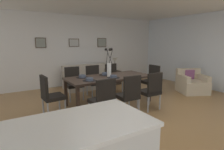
{
  "coord_description": "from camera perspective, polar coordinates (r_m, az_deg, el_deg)",
  "views": [
    {
      "loc": [
        -2.49,
        -3.4,
        1.64
      ],
      "look_at": [
        -0.06,
        0.56,
        0.78
      ],
      "focal_mm": 29.23,
      "sensor_mm": 36.0,
      "label": 1
    }
  ],
  "objects": [
    {
      "name": "dining_chair_far_right",
      "position": [
        5.57,
        -5.61,
        -1.29
      ],
      "size": [
        0.45,
        0.45,
        0.92
      ],
      "color": "black",
      "rests_on": "ground"
    },
    {
      "name": "armchair",
      "position": [
        6.48,
        23.68,
        -2.51
      ],
      "size": [
        1.07,
        1.07,
        0.75
      ],
      "color": "beige",
      "rests_on": "ground"
    },
    {
      "name": "placemat_far_left",
      "position": [
        4.58,
        0.48,
        -0.82
      ],
      "size": [
        0.32,
        0.32,
        0.01
      ],
      "primitive_type": "cylinder",
      "color": "black",
      "rests_on": "dining_table"
    },
    {
      "name": "back_wall_panel",
      "position": [
        7.1,
        -11.14,
        7.51
      ],
      "size": [
        9.0,
        0.1,
        2.6
      ],
      "primitive_type": "cube",
      "color": "silver",
      "rests_on": "ground"
    },
    {
      "name": "sofa",
      "position": [
        6.64,
        -7.39,
        -1.45
      ],
      "size": [
        1.72,
        0.84,
        0.8
      ],
      "color": "#B2A899",
      "rests_on": "ground"
    },
    {
      "name": "framed_picture_right",
      "position": [
        7.48,
        -3.18,
        10.08
      ],
      "size": [
        0.4,
        0.03,
        0.36
      ],
      "color": "#473828"
    },
    {
      "name": "bowl_near_right",
      "position": [
        4.66,
        -9.27,
        -0.3
      ],
      "size": [
        0.17,
        0.17,
        0.07
      ],
      "color": "#475166",
      "rests_on": "dining_table"
    },
    {
      "name": "bowl_far_right",
      "position": [
        4.95,
        -2.19,
        0.44
      ],
      "size": [
        0.17,
        0.17,
        0.07
      ],
      "color": "#475166",
      "rests_on": "dining_table"
    },
    {
      "name": "side_window_wall",
      "position": [
        7.22,
        26.86,
        6.64
      ],
      "size": [
        0.1,
        6.3,
        2.6
      ],
      "primitive_type": "cube",
      "color": "white",
      "rests_on": "ground"
    },
    {
      "name": "dining_chair_head_west",
      "position": [
        4.24,
        -18.87,
        -5.55
      ],
      "size": [
        0.47,
        0.47,
        0.92
      ],
      "color": "black",
      "rests_on": "ground"
    },
    {
      "name": "ground_plane",
      "position": [
        4.52,
        4.4,
        -10.87
      ],
      "size": [
        9.0,
        9.0,
        0.0
      ],
      "primitive_type": "plane",
      "color": "olive"
    },
    {
      "name": "dining_chair_near_left",
      "position": [
        3.73,
        -2.75,
        -7.18
      ],
      "size": [
        0.45,
        0.45,
        0.92
      ],
      "color": "black",
      "rests_on": "ground"
    },
    {
      "name": "centerpiece_vase",
      "position": [
        4.72,
        -0.91,
        2.95
      ],
      "size": [
        0.21,
        0.23,
        0.73
      ],
      "color": "white",
      "rests_on": "dining_table"
    },
    {
      "name": "side_table",
      "position": [
        7.12,
        0.9,
        -0.73
      ],
      "size": [
        0.36,
        0.36,
        0.52
      ],
      "primitive_type": "cube",
      "color": "black",
      "rests_on": "ground"
    },
    {
      "name": "framed_picture_center",
      "position": [
        7.0,
        -11.79,
        9.86
      ],
      "size": [
        0.4,
        0.03,
        0.3
      ],
      "color": "#473828"
    },
    {
      "name": "table_lamp",
      "position": [
        7.02,
        0.92,
        4.34
      ],
      "size": [
        0.22,
        0.22,
        0.51
      ],
      "color": "#4C4C51",
      "rests_on": "side_table"
    },
    {
      "name": "placemat_near_left",
      "position": [
        4.28,
        -7.04,
        -1.72
      ],
      "size": [
        0.32,
        0.32,
        0.01
      ],
      "primitive_type": "cylinder",
      "color": "black",
      "rests_on": "dining_table"
    },
    {
      "name": "placemat_far_right",
      "position": [
        4.95,
        -2.19,
        0.01
      ],
      "size": [
        0.32,
        0.32,
        0.01
      ],
      "primitive_type": "cylinder",
      "color": "black",
      "rests_on": "dining_table"
    },
    {
      "name": "bowl_far_left",
      "position": [
        4.58,
        0.48,
        -0.37
      ],
      "size": [
        0.17,
        0.17,
        0.07
      ],
      "color": "#475166",
      "rests_on": "dining_table"
    },
    {
      "name": "dining_table",
      "position": [
        4.78,
        -0.9,
        -1.21
      ],
      "size": [
        2.2,
        0.97,
        0.74
      ],
      "color": "#33261E",
      "rests_on": "ground"
    },
    {
      "name": "dining_chair_near_right",
      "position": [
        5.33,
        -11.96,
        -2.01
      ],
      "size": [
        0.46,
        0.46,
        0.92
      ],
      "color": "black",
      "rests_on": "ground"
    },
    {
      "name": "dining_chair_head_east",
      "position": [
        5.75,
        12.22,
        -1.11
      ],
      "size": [
        0.45,
        0.45,
        0.92
      ],
      "color": "black",
      "rests_on": "ground"
    },
    {
      "name": "dining_chair_mid_right",
      "position": [
        5.93,
        0.25,
        -0.52
      ],
      "size": [
        0.47,
        0.47,
        0.92
      ],
      "color": "black",
      "rests_on": "ground"
    },
    {
      "name": "bowl_near_left",
      "position": [
        4.27,
        -7.05,
        -1.23
      ],
      "size": [
        0.17,
        0.17,
        0.07
      ],
      "color": "#475166",
      "rests_on": "dining_table"
    },
    {
      "name": "placemat_near_right",
      "position": [
        4.67,
        -9.26,
        -0.75
      ],
      "size": [
        0.32,
        0.32,
        0.01
      ],
      "primitive_type": "cylinder",
      "color": "black",
      "rests_on": "dining_table"
    },
    {
      "name": "framed_picture_left",
      "position": [
        6.69,
        -21.41,
        9.35
      ],
      "size": [
        0.35,
        0.03,
        0.34
      ],
      "color": "#473828"
    },
    {
      "name": "dining_chair_far_left",
      "position": [
        4.07,
        5.4,
        -5.69
      ],
      "size": [
        0.46,
        0.46,
        0.92
      ],
      "color": "black",
      "rests_on": "ground"
    },
    {
      "name": "dining_chair_mid_left",
      "position": [
        4.49,
        12.2,
        -4.34
      ],
      "size": [
        0.45,
        0.45,
        0.92
      ],
      "color": "black",
      "rests_on": "ground"
    }
  ]
}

